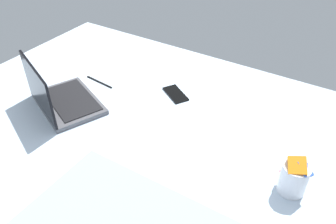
{
  "coord_description": "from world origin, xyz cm",
  "views": [
    {
      "loc": [
        -69.53,
        84.99,
        107.1
      ],
      "look_at": [
        -11.39,
        -8.11,
        24.0
      ],
      "focal_mm": 36.67,
      "sensor_mm": 36.0,
      "label": 1
    }
  ],
  "objects": [
    {
      "name": "cell_phone",
      "position": [
        -3.07,
        -27.94,
        18.4
      ],
      "size": [
        15.47,
        13.21,
        0.8
      ],
      "primitive_type": "cube",
      "rotation": [
        0.0,
        0.0,
        1.01
      ],
      "color": "black",
      "rests_on": "bed_mattress"
    },
    {
      "name": "snack_cup",
      "position": [
        -64.04,
        -0.28,
        24.27
      ],
      "size": [
        10.26,
        9.53,
        14.6
      ],
      "color": "silver",
      "rests_on": "bed_mattress"
    },
    {
      "name": "charger_cable",
      "position": [
        33.7,
        -17.35,
        18.3
      ],
      "size": [
        16.98,
        2.27,
        0.6
      ],
      "primitive_type": "cube",
      "rotation": [
        0.0,
        0.0,
        -0.1
      ],
      "color": "black",
      "rests_on": "bed_mattress"
    },
    {
      "name": "laptop",
      "position": [
        34.24,
        6.59,
        22.41
      ],
      "size": [
        39.43,
        34.25,
        23.0
      ],
      "rotation": [
        0.0,
        0.0,
        -0.41
      ],
      "color": "#4C4C51",
      "rests_on": "bed_mattress"
    },
    {
      "name": "bed_mattress",
      "position": [
        0.0,
        0.0,
        9.0
      ],
      "size": [
        180.0,
        140.0,
        18.0
      ],
      "primitive_type": "cube",
      "color": "silver",
      "rests_on": "ground"
    }
  ]
}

